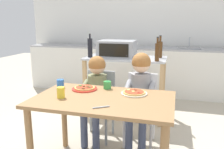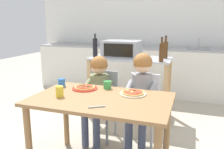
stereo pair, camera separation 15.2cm
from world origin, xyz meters
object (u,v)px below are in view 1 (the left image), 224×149
(dining_chair_left, at_px, (99,100))
(child_in_grey_shirt, at_px, (140,88))
(drinking_cup_blue, at_px, (60,83))
(drinking_cup_green, at_px, (107,85))
(pizza_plate_cream, at_px, (134,93))
(bottle_clear_vinegar, at_px, (160,49))
(pizza_plate_red_rimmed, at_px, (85,88))
(toaster_oven, at_px, (117,49))
(serving_spoon, at_px, (101,107))
(child_in_olive_shirt, at_px, (96,88))
(dining_chair_right, at_px, (141,103))
(bottle_slim_sauce, at_px, (157,51))
(bottle_tall_green_wine, at_px, (90,47))
(kitchen_island_cart, at_px, (125,77))
(drinking_cup_yellow, at_px, (61,92))
(dining_table, at_px, (103,109))

(dining_chair_left, height_order, child_in_grey_shirt, child_in_grey_shirt)
(drinking_cup_blue, distance_m, drinking_cup_green, 0.49)
(dining_chair_left, bearing_deg, pizza_plate_cream, -42.76)
(bottle_clear_vinegar, bearing_deg, drinking_cup_green, -109.79)
(dining_chair_left, distance_m, pizza_plate_red_rimmed, 0.53)
(toaster_oven, relative_size, dining_chair_left, 0.65)
(bottle_clear_vinegar, xyz_separation_m, serving_spoon, (-0.32, -1.73, -0.28))
(dining_chair_left, distance_m, child_in_olive_shirt, 0.22)
(dining_chair_right, bearing_deg, child_in_grey_shirt, -90.00)
(bottle_slim_sauce, xyz_separation_m, child_in_grey_shirt, (-0.12, -0.62, -0.33))
(toaster_oven, distance_m, pizza_plate_red_rimmed, 1.24)
(drinking_cup_green, height_order, serving_spoon, drinking_cup_green)
(toaster_oven, height_order, bottle_clear_vinegar, bottle_clear_vinegar)
(bottle_tall_green_wine, relative_size, pizza_plate_red_rimmed, 1.32)
(dining_chair_right, relative_size, child_in_grey_shirt, 0.76)
(kitchen_island_cart, height_order, pizza_plate_red_rimmed, kitchen_island_cart)
(dining_chair_right, bearing_deg, toaster_oven, 122.52)
(pizza_plate_red_rimmed, bearing_deg, dining_chair_left, 90.01)
(bottle_tall_green_wine, height_order, drinking_cup_yellow, bottle_tall_green_wine)
(pizza_plate_red_rimmed, bearing_deg, kitchen_island_cart, 82.11)
(drinking_cup_yellow, height_order, drinking_cup_green, drinking_cup_yellow)
(child_in_olive_shirt, distance_m, serving_spoon, 0.85)
(drinking_cup_blue, relative_size, drinking_cup_yellow, 0.85)
(bottle_slim_sauce, height_order, drinking_cup_yellow, bottle_slim_sauce)
(child_in_grey_shirt, relative_size, drinking_cup_green, 13.32)
(pizza_plate_cream, height_order, drinking_cup_blue, drinking_cup_blue)
(drinking_cup_green, bearing_deg, dining_table, -80.68)
(dining_chair_left, height_order, drinking_cup_blue, drinking_cup_blue)
(pizza_plate_cream, bearing_deg, bottle_clear_vinegar, 84.21)
(child_in_olive_shirt, bearing_deg, pizza_plate_red_rimmed, -89.99)
(bottle_slim_sauce, height_order, pizza_plate_cream, bottle_slim_sauce)
(dining_table, xyz_separation_m, child_in_grey_shirt, (0.25, 0.54, 0.07))
(bottle_tall_green_wine, xyz_separation_m, child_in_olive_shirt, (0.34, -0.73, -0.38))
(kitchen_island_cart, xyz_separation_m, dining_chair_left, (-0.16, -0.73, -0.12))
(toaster_oven, bearing_deg, child_in_olive_shirt, -92.04)
(bottle_slim_sauce, relative_size, pizza_plate_cream, 1.27)
(toaster_oven, height_order, dining_table, toaster_oven)
(child_in_olive_shirt, xyz_separation_m, child_in_grey_shirt, (0.51, 0.00, 0.04))
(kitchen_island_cart, height_order, child_in_grey_shirt, child_in_grey_shirt)
(kitchen_island_cart, distance_m, bottle_slim_sauce, 0.67)
(toaster_oven, bearing_deg, dining_chair_right, -57.48)
(kitchen_island_cart, distance_m, pizza_plate_cream, 1.26)
(kitchen_island_cart, xyz_separation_m, dining_table, (0.10, -1.38, 0.02))
(kitchen_island_cart, height_order, bottle_tall_green_wine, bottle_tall_green_wine)
(toaster_oven, bearing_deg, dining_table, -80.71)
(dining_table, distance_m, dining_chair_right, 0.72)
(kitchen_island_cart, relative_size, pizza_plate_red_rimmed, 4.55)
(kitchen_island_cart, bearing_deg, drinking_cup_green, -87.36)
(bottle_slim_sauce, xyz_separation_m, serving_spoon, (-0.31, -1.41, -0.29))
(drinking_cup_blue, height_order, serving_spoon, drinking_cup_blue)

